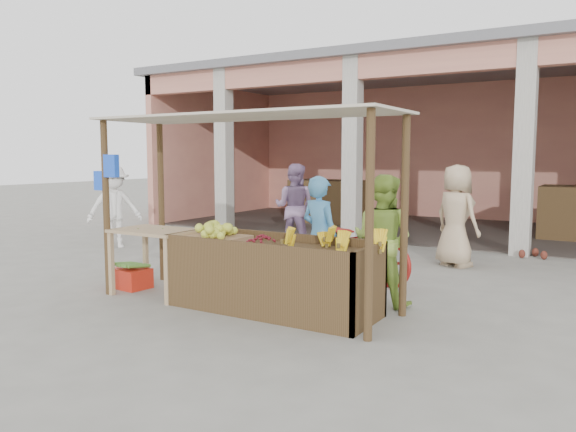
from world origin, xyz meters
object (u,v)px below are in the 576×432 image
Objects in this scene: red_crate at (130,278)px; motorcycle at (358,245)px; side_table at (155,240)px; vendor_green at (383,236)px; fruit_stall at (272,278)px; vendor_blue at (320,232)px.

motorcycle is at bearing 44.53° from red_crate.
vendor_green reaches higher than side_table.
motorcycle is at bearing 83.90° from fruit_stall.
side_table is at bearing 45.20° from vendor_blue.
vendor_blue is (1.94, 1.09, 0.11)m from side_table.
motorcycle is (2.00, 2.22, -0.21)m from side_table.
red_crate is at bearing 37.04° from vendor_blue.
motorcycle is (-0.82, 1.10, -0.32)m from vendor_green.
red_crate is at bearing 170.30° from side_table.
side_table is at bearing 24.65° from vendor_green.
vendor_blue reaches higher than motorcycle.
side_table reaches higher than red_crate.
fruit_stall is at bearing 4.80° from side_table.
vendor_green is (2.82, 1.11, 0.12)m from side_table.
red_crate is at bearing 19.51° from vendor_green.
fruit_stall is 1.49× the size of vendor_green.
vendor_green reaches higher than vendor_blue.
vendor_green is at bearing -125.22° from motorcycle.
vendor_green is at bearing 21.86° from side_table.
vendor_green is at bearing 43.05° from fruit_stall.
motorcycle reaches higher than side_table.
vendor_green reaches higher than motorcycle.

